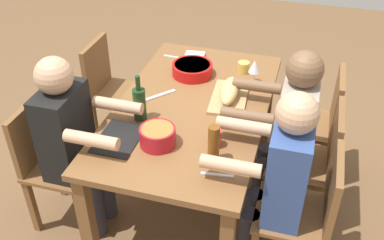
{
  "coord_description": "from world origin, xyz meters",
  "views": [
    {
      "loc": [
        2.23,
        0.64,
        2.28
      ],
      "look_at": [
        0.0,
        0.0,
        0.63
      ],
      "focal_mm": 41.82,
      "sensor_mm": 36.0,
      "label": 1
    }
  ],
  "objects_px": {
    "chair_far_right": "(308,211)",
    "wine_bottle": "(140,103)",
    "wine_glass": "(254,67)",
    "serving_bowl_greens": "(192,69)",
    "dining_table": "(192,117)",
    "serving_bowl_fruit": "(158,135)",
    "beer_bottle": "(214,144)",
    "chair_far_left": "(318,120)",
    "chair_near_right": "(51,159)",
    "diner_far_center": "(288,127)",
    "napkin_stack": "(194,57)",
    "diner_near_right": "(72,136)",
    "cutting_board": "(229,98)",
    "cup_far_right": "(215,138)",
    "chair_far_center": "(314,160)",
    "bread_loaf": "(230,91)",
    "cup_far_left": "(243,67)",
    "chair_near_left": "(111,88)",
    "diner_far_right": "(279,175)"
  },
  "relations": [
    {
      "from": "chair_far_right",
      "to": "wine_bottle",
      "type": "height_order",
      "value": "wine_bottle"
    },
    {
      "from": "wine_glass",
      "to": "serving_bowl_greens",
      "type": "bearing_deg",
      "value": -88.83
    },
    {
      "from": "dining_table",
      "to": "chair_far_right",
      "type": "distance_m",
      "value": 0.91
    },
    {
      "from": "serving_bowl_fruit",
      "to": "beer_bottle",
      "type": "distance_m",
      "value": 0.33
    },
    {
      "from": "serving_bowl_greens",
      "to": "serving_bowl_fruit",
      "type": "bearing_deg",
      "value": 2.33
    },
    {
      "from": "serving_bowl_greens",
      "to": "wine_bottle",
      "type": "bearing_deg",
      "value": -14.18
    },
    {
      "from": "dining_table",
      "to": "chair_far_left",
      "type": "distance_m",
      "value": 0.91
    },
    {
      "from": "dining_table",
      "to": "chair_near_right",
      "type": "relative_size",
      "value": 1.88
    },
    {
      "from": "dining_table",
      "to": "beer_bottle",
      "type": "distance_m",
      "value": 0.57
    },
    {
      "from": "diner_far_center",
      "to": "napkin_stack",
      "type": "height_order",
      "value": "diner_far_center"
    },
    {
      "from": "wine_bottle",
      "to": "wine_glass",
      "type": "distance_m",
      "value": 0.83
    },
    {
      "from": "chair_far_left",
      "to": "serving_bowl_greens",
      "type": "height_order",
      "value": "chair_far_left"
    },
    {
      "from": "diner_near_right",
      "to": "cutting_board",
      "type": "relative_size",
      "value": 3.0
    },
    {
      "from": "chair_near_right",
      "to": "napkin_stack",
      "type": "xyz_separation_m",
      "value": [
        -1.06,
        0.62,
        0.27
      ]
    },
    {
      "from": "cup_far_right",
      "to": "napkin_stack",
      "type": "height_order",
      "value": "cup_far_right"
    },
    {
      "from": "chair_far_center",
      "to": "serving_bowl_greens",
      "type": "xyz_separation_m",
      "value": [
        -0.37,
        -0.89,
        0.3
      ]
    },
    {
      "from": "serving_bowl_fruit",
      "to": "chair_far_center",
      "type": "bearing_deg",
      "value": 116.33
    },
    {
      "from": "diner_far_center",
      "to": "serving_bowl_fruit",
      "type": "bearing_deg",
      "value": -57.78
    },
    {
      "from": "diner_near_right",
      "to": "cutting_board",
      "type": "xyz_separation_m",
      "value": [
        -0.57,
        0.81,
        0.05
      ]
    },
    {
      "from": "dining_table",
      "to": "bread_loaf",
      "type": "relative_size",
      "value": 5.01
    },
    {
      "from": "chair_near_right",
      "to": "chair_far_center",
      "type": "xyz_separation_m",
      "value": [
        -0.44,
        1.56,
        0.0
      ]
    },
    {
      "from": "wine_bottle",
      "to": "bread_loaf",
      "type": "bearing_deg",
      "value": 127.31
    },
    {
      "from": "serving_bowl_greens",
      "to": "cup_far_left",
      "type": "distance_m",
      "value": 0.36
    },
    {
      "from": "dining_table",
      "to": "chair_far_right",
      "type": "xyz_separation_m",
      "value": [
        0.44,
        0.78,
        -0.17
      ]
    },
    {
      "from": "wine_bottle",
      "to": "cup_far_right",
      "type": "relative_size",
      "value": 2.71
    },
    {
      "from": "chair_near_left",
      "to": "cutting_board",
      "type": "xyz_separation_m",
      "value": [
        0.31,
        0.99,
        0.27
      ]
    },
    {
      "from": "diner_far_center",
      "to": "cutting_board",
      "type": "relative_size",
      "value": 3.0
    },
    {
      "from": "chair_far_right",
      "to": "cup_far_left",
      "type": "relative_size",
      "value": 10.61
    },
    {
      "from": "serving_bowl_fruit",
      "to": "bread_loaf",
      "type": "relative_size",
      "value": 0.63
    },
    {
      "from": "serving_bowl_fruit",
      "to": "wine_bottle",
      "type": "relative_size",
      "value": 0.69
    },
    {
      "from": "chair_far_left",
      "to": "diner_near_right",
      "type": "xyz_separation_m",
      "value": [
        0.88,
        -1.38,
        0.21
      ]
    },
    {
      "from": "diner_near_right",
      "to": "cup_far_right",
      "type": "height_order",
      "value": "diner_near_right"
    },
    {
      "from": "chair_far_right",
      "to": "cutting_board",
      "type": "distance_m",
      "value": 0.86
    },
    {
      "from": "chair_far_left",
      "to": "wine_glass",
      "type": "bearing_deg",
      "value": -83.02
    },
    {
      "from": "wine_bottle",
      "to": "beer_bottle",
      "type": "distance_m",
      "value": 0.57
    },
    {
      "from": "chair_far_right",
      "to": "serving_bowl_greens",
      "type": "height_order",
      "value": "chair_far_right"
    },
    {
      "from": "napkin_stack",
      "to": "wine_bottle",
      "type": "bearing_deg",
      "value": -6.65
    },
    {
      "from": "chair_far_left",
      "to": "chair_near_left",
      "type": "distance_m",
      "value": 1.56
    },
    {
      "from": "serving_bowl_greens",
      "to": "bread_loaf",
      "type": "height_order",
      "value": "bread_loaf"
    },
    {
      "from": "chair_far_right",
      "to": "cup_far_right",
      "type": "relative_size",
      "value": 7.94
    },
    {
      "from": "chair_far_left",
      "to": "wine_glass",
      "type": "height_order",
      "value": "wine_glass"
    },
    {
      "from": "chair_near_right",
      "to": "serving_bowl_fruit",
      "type": "xyz_separation_m",
      "value": [
        -0.02,
        0.71,
        0.32
      ]
    },
    {
      "from": "chair_far_right",
      "to": "wine_glass",
      "type": "relative_size",
      "value": 5.12
    },
    {
      "from": "cup_far_left",
      "to": "diner_near_right",
      "type": "bearing_deg",
      "value": -41.13
    },
    {
      "from": "cup_far_right",
      "to": "napkin_stack",
      "type": "distance_m",
      "value": 1.04
    },
    {
      "from": "cup_far_left",
      "to": "serving_bowl_greens",
      "type": "bearing_deg",
      "value": -68.66
    },
    {
      "from": "diner_far_center",
      "to": "bread_loaf",
      "type": "distance_m",
      "value": 0.43
    },
    {
      "from": "diner_near_right",
      "to": "cup_far_right",
      "type": "relative_size",
      "value": 11.2
    },
    {
      "from": "serving_bowl_greens",
      "to": "diner_far_right",
      "type": "bearing_deg",
      "value": 40.83
    },
    {
      "from": "diner_far_center",
      "to": "cup_far_right",
      "type": "bearing_deg",
      "value": -46.31
    }
  ]
}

